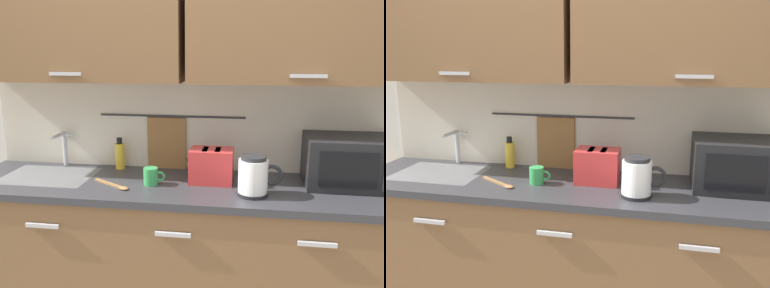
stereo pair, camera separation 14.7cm
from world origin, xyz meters
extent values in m
cube|color=brown|center=(0.00, 0.30, 0.43)|extent=(2.50, 0.60, 0.86)
cube|color=#B7B7BC|center=(-0.69, -0.01, 0.74)|extent=(0.18, 0.02, 0.02)
cube|color=#B7B7BC|center=(0.00, -0.01, 0.74)|extent=(0.18, 0.02, 0.02)
cube|color=#B7B7BC|center=(0.69, -0.01, 0.74)|extent=(0.18, 0.02, 0.02)
cube|color=#333338|center=(0.00, 0.30, 0.88)|extent=(2.53, 0.63, 0.04)
cube|color=#9EA0A5|center=(-0.81, 0.32, 0.85)|extent=(0.52, 0.38, 0.09)
cube|color=silver|center=(0.00, 0.63, 1.25)|extent=(3.70, 0.06, 2.50)
cube|color=beige|center=(0.00, 0.59, 1.18)|extent=(2.50, 0.01, 0.55)
cube|color=brown|center=(-0.63, 0.43, 1.80)|extent=(1.23, 0.33, 0.70)
cube|color=#B7B7BC|center=(-0.63, 0.26, 1.50)|extent=(0.18, 0.01, 0.02)
cube|color=brown|center=(0.63, 0.43, 1.80)|extent=(1.23, 0.33, 0.70)
cube|color=#B7B7BC|center=(0.63, 0.26, 1.50)|extent=(0.18, 0.01, 0.02)
cylinder|color=#333338|center=(-0.12, 0.58, 1.23)|extent=(0.90, 0.01, 0.01)
cube|color=olive|center=(-0.15, 0.58, 1.05)|extent=(0.24, 0.02, 0.34)
cylinder|color=#B2B5BA|center=(-0.81, 0.55, 1.01)|extent=(0.03, 0.03, 0.22)
cylinder|color=#B2B5BA|center=(-0.81, 0.47, 1.11)|extent=(0.02, 0.16, 0.02)
cube|color=#B2B5BA|center=(-0.77, 0.55, 1.10)|extent=(0.07, 0.02, 0.01)
cube|color=black|center=(0.89, 0.41, 1.04)|extent=(0.46, 0.34, 0.27)
cube|color=black|center=(0.86, 0.24, 1.04)|extent=(0.29, 0.01, 0.18)
cylinder|color=black|center=(0.38, 0.17, 0.91)|extent=(0.16, 0.16, 0.02)
cylinder|color=white|center=(0.38, 0.17, 1.00)|extent=(0.15, 0.15, 0.17)
cylinder|color=#262628|center=(0.38, 0.17, 1.10)|extent=(0.13, 0.13, 0.02)
torus|color=black|center=(0.47, 0.17, 1.01)|extent=(0.11, 0.02, 0.11)
cylinder|color=yellow|center=(-0.44, 0.53, 0.98)|extent=(0.06, 0.06, 0.16)
cylinder|color=black|center=(-0.44, 0.53, 1.08)|extent=(0.03, 0.03, 0.04)
cylinder|color=green|center=(-0.17, 0.26, 0.95)|extent=(0.08, 0.08, 0.09)
torus|color=green|center=(-0.12, 0.26, 0.95)|extent=(0.06, 0.01, 0.06)
cube|color=red|center=(0.15, 0.35, 1.00)|extent=(0.24, 0.17, 0.19)
cube|color=black|center=(0.12, 0.35, 1.08)|extent=(0.03, 0.12, 0.01)
cube|color=black|center=(0.19, 0.35, 1.08)|extent=(0.03, 0.12, 0.01)
cube|color=black|center=(0.02, 0.35, 1.02)|extent=(0.02, 0.02, 0.02)
cube|color=#9E7042|center=(-0.41, 0.23, 0.91)|extent=(0.20, 0.13, 0.01)
ellipsoid|color=#9E7042|center=(-0.30, 0.15, 0.91)|extent=(0.07, 0.07, 0.01)
camera|label=1|loc=(0.36, -1.79, 1.63)|focal=37.50mm
camera|label=2|loc=(0.51, -1.77, 1.63)|focal=37.50mm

